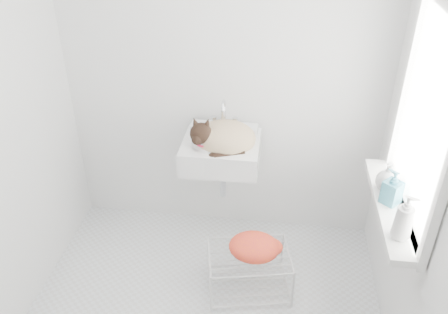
# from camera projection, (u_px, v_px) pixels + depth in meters

# --- Properties ---
(back_wall) EXTENTS (2.20, 0.02, 2.50)m
(back_wall) POSITION_uv_depth(u_px,v_px,m) (223.00, 69.00, 3.04)
(back_wall) COLOR silver
(back_wall) RESTS_ON ground
(right_wall) EXTENTS (0.02, 2.00, 2.50)m
(right_wall) POSITION_uv_depth(u_px,v_px,m) (437.00, 160.00, 2.08)
(right_wall) COLOR silver
(right_wall) RESTS_ON ground
(window_glass) EXTENTS (0.01, 0.80, 1.00)m
(window_glass) POSITION_uv_depth(u_px,v_px,m) (428.00, 120.00, 2.20)
(window_glass) COLOR white
(window_glass) RESTS_ON right_wall
(window_frame) EXTENTS (0.04, 0.90, 1.10)m
(window_frame) POSITION_uv_depth(u_px,v_px,m) (424.00, 120.00, 2.20)
(window_frame) COLOR white
(window_frame) RESTS_ON right_wall
(windowsill) EXTENTS (0.16, 0.88, 0.04)m
(windowsill) POSITION_uv_depth(u_px,v_px,m) (391.00, 206.00, 2.48)
(windowsill) COLOR white
(windowsill) RESTS_ON right_wall
(sink) EXTENTS (0.50, 0.44, 0.20)m
(sink) POSITION_uv_depth(u_px,v_px,m) (221.00, 141.00, 3.03)
(sink) COLOR white
(sink) RESTS_ON back_wall
(faucet) EXTENTS (0.18, 0.13, 0.18)m
(faucet) POSITION_uv_depth(u_px,v_px,m) (225.00, 110.00, 3.11)
(faucet) COLOR silver
(faucet) RESTS_ON sink
(cat) EXTENTS (0.44, 0.37, 0.26)m
(cat) POSITION_uv_depth(u_px,v_px,m) (223.00, 137.00, 3.00)
(cat) COLOR #C0A68D
(cat) RESTS_ON sink
(wire_rack) EXTENTS (0.57, 0.45, 0.30)m
(wire_rack) POSITION_uv_depth(u_px,v_px,m) (249.00, 272.00, 3.00)
(wire_rack) COLOR silver
(wire_rack) RESTS_ON floor
(towel) EXTENTS (0.32, 0.23, 0.13)m
(towel) POSITION_uv_depth(u_px,v_px,m) (254.00, 251.00, 2.89)
(towel) COLOR orange
(towel) RESTS_ON wire_rack
(bottle_a) EXTENTS (0.11, 0.11, 0.21)m
(bottle_a) POSITION_uv_depth(u_px,v_px,m) (399.00, 237.00, 2.24)
(bottle_a) COLOR silver
(bottle_a) RESTS_ON windowsill
(bottle_b) EXTENTS (0.13, 0.13, 0.20)m
(bottle_b) POSITION_uv_depth(u_px,v_px,m) (389.00, 202.00, 2.47)
(bottle_b) COLOR teal
(bottle_b) RESTS_ON windowsill
(bottle_c) EXTENTS (0.18, 0.18, 0.17)m
(bottle_c) POSITION_uv_depth(u_px,v_px,m) (386.00, 189.00, 2.57)
(bottle_c) COLOR silver
(bottle_c) RESTS_ON windowsill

